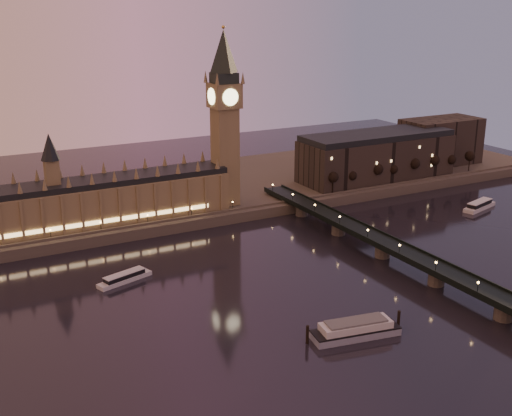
# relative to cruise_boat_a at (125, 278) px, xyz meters

# --- Properties ---
(ground) EXTENTS (700.00, 700.00, 0.00)m
(ground) POSITION_rel_cruise_boat_a_xyz_m (30.86, -50.77, -1.87)
(ground) COLOR black
(ground) RESTS_ON ground
(far_embankment) EXTENTS (560.00, 130.00, 6.00)m
(far_embankment) POSITION_rel_cruise_boat_a_xyz_m (60.86, 114.23, 1.13)
(far_embankment) COLOR #423D35
(far_embankment) RESTS_ON ground
(palace_of_westminster) EXTENTS (180.00, 26.62, 52.00)m
(palace_of_westminster) POSITION_rel_cruise_boat_a_xyz_m (-9.26, 70.22, 19.83)
(palace_of_westminster) COLOR brown
(palace_of_westminster) RESTS_ON ground
(big_ben) EXTENTS (17.68, 17.68, 104.00)m
(big_ben) POSITION_rel_cruise_boat_a_xyz_m (84.85, 70.22, 62.08)
(big_ben) COLOR brown
(big_ben) RESTS_ON ground
(westminster_bridge) EXTENTS (13.20, 260.00, 15.30)m
(westminster_bridge) POSITION_rel_cruise_boat_a_xyz_m (122.48, -50.77, 3.64)
(westminster_bridge) COLOR black
(westminster_bridge) RESTS_ON ground
(city_block) EXTENTS (155.00, 45.00, 34.00)m
(city_block) POSITION_rel_cruise_boat_a_xyz_m (225.80, 80.16, 20.37)
(city_block) COLOR black
(city_block) RESTS_ON ground
(bare_tree_0) EXTENTS (6.79, 6.79, 13.80)m
(bare_tree_0) POSITION_rel_cruise_boat_a_xyz_m (154.27, 58.23, 14.45)
(bare_tree_0) COLOR black
(bare_tree_0) RESTS_ON ground
(bare_tree_1) EXTENTS (6.79, 6.79, 13.80)m
(bare_tree_1) POSITION_rel_cruise_boat_a_xyz_m (171.45, 58.23, 14.45)
(bare_tree_1) COLOR black
(bare_tree_1) RESTS_ON ground
(bare_tree_2) EXTENTS (6.79, 6.79, 13.80)m
(bare_tree_2) POSITION_rel_cruise_boat_a_xyz_m (188.62, 58.23, 14.45)
(bare_tree_2) COLOR black
(bare_tree_2) RESTS_ON ground
(bare_tree_3) EXTENTS (6.79, 6.79, 13.80)m
(bare_tree_3) POSITION_rel_cruise_boat_a_xyz_m (205.79, 58.23, 14.45)
(bare_tree_3) COLOR black
(bare_tree_3) RESTS_ON ground
(bare_tree_4) EXTENTS (6.79, 6.79, 13.80)m
(bare_tree_4) POSITION_rel_cruise_boat_a_xyz_m (222.97, 58.23, 14.45)
(bare_tree_4) COLOR black
(bare_tree_4) RESTS_ON ground
(bare_tree_5) EXTENTS (6.79, 6.79, 13.80)m
(bare_tree_5) POSITION_rel_cruise_boat_a_xyz_m (240.14, 58.23, 14.45)
(bare_tree_5) COLOR black
(bare_tree_5) RESTS_ON ground
(bare_tree_6) EXTENTS (6.79, 6.79, 13.80)m
(bare_tree_6) POSITION_rel_cruise_boat_a_xyz_m (257.31, 58.23, 14.45)
(bare_tree_6) COLOR black
(bare_tree_6) RESTS_ON ground
(bare_tree_7) EXTENTS (6.79, 6.79, 13.80)m
(bare_tree_7) POSITION_rel_cruise_boat_a_xyz_m (274.48, 58.23, 14.45)
(bare_tree_7) COLOR black
(bare_tree_7) RESTS_ON ground
(cruise_boat_a) EXTENTS (27.07, 13.62, 4.25)m
(cruise_boat_a) POSITION_rel_cruise_boat_a_xyz_m (0.00, 0.00, 0.00)
(cruise_boat_a) COLOR silver
(cruise_boat_a) RESTS_ON ground
(cruise_boat_b) EXTENTS (28.78, 14.48, 5.16)m
(cruise_boat_b) POSITION_rel_cruise_boat_a_xyz_m (226.97, 3.31, 0.40)
(cruise_boat_b) COLOR silver
(cruise_boat_b) RESTS_ON ground
(moored_barge) EXTENTS (39.09, 15.23, 7.26)m
(moored_barge) POSITION_rel_cruise_boat_a_xyz_m (62.11, -91.26, 1.19)
(moored_barge) COLOR #838CA7
(moored_barge) RESTS_ON ground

